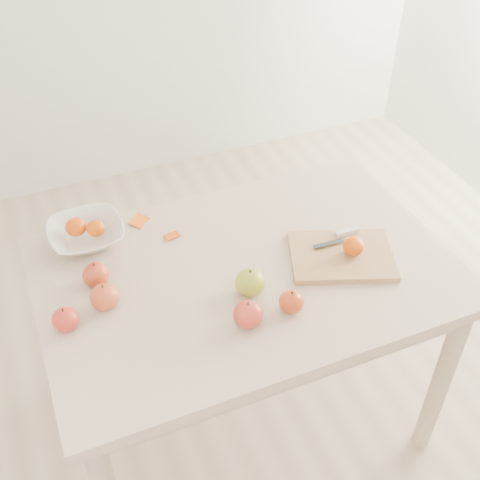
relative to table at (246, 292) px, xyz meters
name	(u,v)px	position (x,y,z in m)	size (l,w,h in m)	color
ground	(245,415)	(0.00, 0.00, -0.65)	(3.50, 3.50, 0.00)	#C6B293
table	(246,292)	(0.00, 0.00, 0.00)	(1.20, 0.80, 0.75)	beige
cutting_board	(341,256)	(0.28, -0.07, 0.11)	(0.30, 0.22, 0.02)	tan
board_tangerine	(353,246)	(0.31, -0.08, 0.14)	(0.06, 0.06, 0.05)	#CF4407
fruit_bowl	(86,234)	(-0.40, 0.30, 0.13)	(0.23, 0.23, 0.06)	white
bowl_tangerine_near	(76,227)	(-0.43, 0.31, 0.16)	(0.06, 0.06, 0.06)	#DB3B07
bowl_tangerine_far	(96,228)	(-0.37, 0.29, 0.15)	(0.06, 0.06, 0.05)	#D95C07
orange_peel_a	(139,222)	(-0.23, 0.33, 0.10)	(0.06, 0.04, 0.00)	#E25A0F
orange_peel_b	(172,236)	(-0.16, 0.22, 0.10)	(0.04, 0.04, 0.00)	#E65110
paring_knife	(344,234)	(0.33, 0.00, 0.12)	(0.17, 0.05, 0.01)	white
apple_green	(250,282)	(-0.03, -0.09, 0.14)	(0.09, 0.09, 0.08)	olive
apple_red_e	(248,314)	(-0.08, -0.20, 0.14)	(0.08, 0.08, 0.07)	#A6171F
apple_red_a	(96,275)	(-0.42, 0.11, 0.13)	(0.08, 0.08, 0.07)	maroon
apple_red_b	(105,297)	(-0.41, 0.01, 0.13)	(0.08, 0.08, 0.07)	maroon
apple_red_c	(291,302)	(0.05, -0.20, 0.13)	(0.07, 0.07, 0.06)	maroon
apple_red_d	(65,319)	(-0.53, -0.03, 0.13)	(0.07, 0.07, 0.06)	maroon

